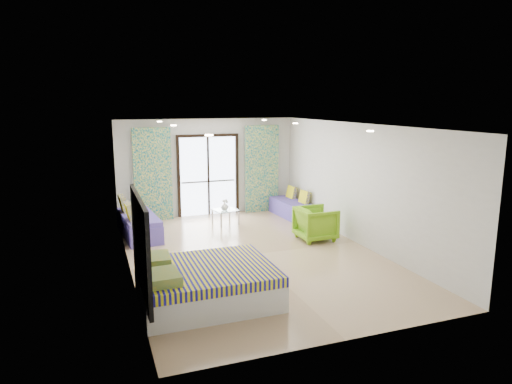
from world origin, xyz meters
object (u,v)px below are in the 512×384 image
object	(u,v)px
coffee_table	(225,211)
daybed_right	(291,208)
bed	(206,283)
armchair	(316,222)
daybed_left	(138,224)

from	to	relation	value
coffee_table	daybed_right	bearing A→B (deg)	5.36
bed	daybed_right	world-z (taller)	daybed_right
bed	armchair	distance (m)	4.01
daybed_left	armchair	xyz separation A→B (m)	(3.85, -1.68, 0.13)
coffee_table	armchair	world-z (taller)	armchair
daybed_left	daybed_right	distance (m)	4.27
coffee_table	armchair	bearing A→B (deg)	-51.80
bed	daybed_right	bearing A→B (deg)	52.08
daybed_left	coffee_table	world-z (taller)	daybed_left
bed	daybed_left	distance (m)	4.13
bed	armchair	bearing A→B (deg)	36.77
daybed_left	armchair	distance (m)	4.20
bed	daybed_right	xyz separation A→B (m)	(3.59, 4.61, -0.06)
armchair	daybed_left	bearing A→B (deg)	65.98
bed	coffee_table	bearing A→B (deg)	69.89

